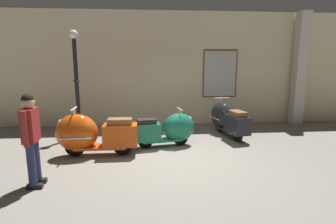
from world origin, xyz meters
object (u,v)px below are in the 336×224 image
scooter_2 (226,118)px  lamppost (77,85)px  scooter_1 (169,129)px  scooter_0 (90,134)px  visitor_0 (31,134)px

scooter_2 → lamppost: size_ratio=0.61×
scooter_2 → lamppost: (-4.27, 0.19, 0.99)m
lamppost → scooter_1: bearing=-24.5°
scooter_2 → scooter_1: bearing=107.7°
scooter_2 → lamppost: bearing=76.7°
scooter_1 → lamppost: size_ratio=0.55×
scooter_0 → scooter_2: scooter_0 is taller
scooter_0 → visitor_0: 1.66m
scooter_0 → scooter_2: (3.60, 1.51, -0.02)m
scooter_1 → visitor_0: 3.25m
lamppost → visitor_0: bearing=-89.8°
scooter_1 → lamppost: bearing=144.6°
scooter_1 → scooter_2: (1.76, 0.95, 0.05)m
scooter_0 → scooter_2: 3.91m
scooter_0 → scooter_2: bearing=-157.6°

